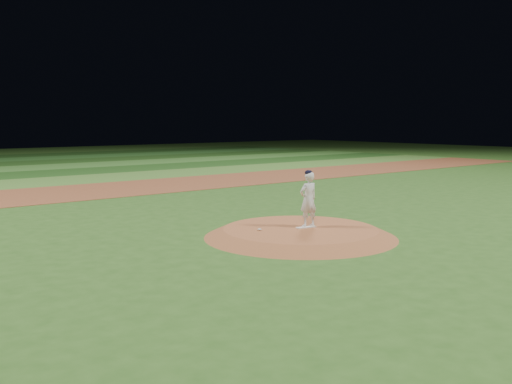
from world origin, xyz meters
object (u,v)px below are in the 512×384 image
Objects in this scene: pitchers_mound at (300,233)px; pitcher_on_mound at (308,199)px; pitching_rubber at (306,227)px; rosin_bag at (260,230)px.

pitchers_mound is 1.00m from pitcher_on_mound.
pitching_rubber is 0.82m from pitcher_on_mound.
pitching_rubber reaches higher than pitchers_mound.
rosin_bag is 0.07× the size of pitcher_on_mound.
pitching_rubber is at bearing -13.96° from pitchers_mound.
pitcher_on_mound is (0.17, 0.10, 0.80)m from pitching_rubber.
pitcher_on_mound is (1.49, -0.41, 0.78)m from rosin_bag.
pitchers_mound is at bearing -22.16° from rosin_bag.
pitcher_on_mound is at bearing 8.41° from pitchers_mound.
pitcher_on_mound reaches higher than pitching_rubber.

